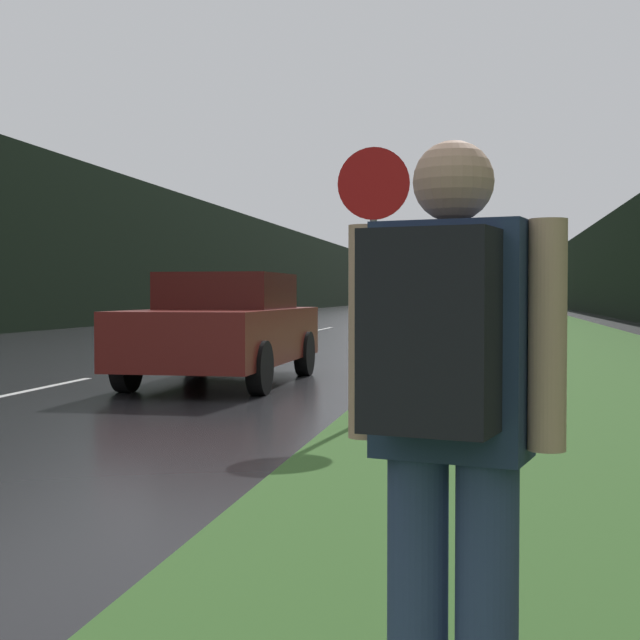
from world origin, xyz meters
name	(u,v)px	position (x,y,z in m)	size (l,w,h in m)	color
grass_verge	(526,324)	(7.44, 40.00, 0.01)	(6.00, 240.00, 0.02)	#386028
lane_stripe_c	(39,388)	(0.00, 13.03, 0.00)	(0.12, 3.00, 0.01)	silver
lane_stripe_d	(204,354)	(0.00, 20.03, 0.00)	(0.12, 3.00, 0.01)	silver
lane_stripe_e	(280,338)	(0.00, 27.03, 0.00)	(0.12, 3.00, 0.01)	silver
lane_stripe_f	(324,329)	(0.00, 34.03, 0.00)	(0.12, 3.00, 0.01)	silver
treeline_far_side	(194,260)	(-10.44, 50.00, 3.19)	(2.00, 140.00, 6.38)	black
treeline_near_side	(638,263)	(13.44, 50.00, 2.88)	(2.00, 140.00, 5.75)	black
stop_sign	(373,249)	(4.77, 11.00, 1.72)	(0.73, 0.07, 2.75)	slate
hitchhiker_with_backpack	(448,416)	(5.83, 4.34, 0.95)	(0.56, 0.47, 1.66)	navy
car_passing_near	(225,327)	(2.22, 14.25, 0.79)	(1.98, 4.44, 1.57)	maroon
delivery_truck	(412,289)	(-2.22, 97.36, 1.85)	(2.56, 8.23, 3.49)	black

